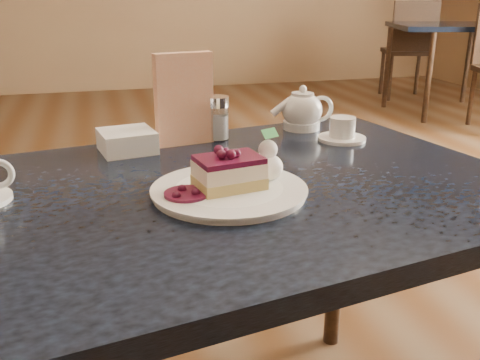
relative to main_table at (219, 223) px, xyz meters
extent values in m
cube|color=black|center=(0.00, 0.00, 0.05)|extent=(1.21, 0.91, 0.04)
cylinder|color=#3B2312|center=(0.44, 0.39, -0.29)|extent=(0.05, 0.05, 0.65)
cylinder|color=white|center=(0.01, -0.05, 0.08)|extent=(0.26, 0.26, 0.01)
cube|color=#DEC260|center=(0.01, -0.05, 0.09)|extent=(0.12, 0.10, 0.02)
cube|color=#FFECCA|center=(0.01, -0.05, 0.12)|extent=(0.12, 0.09, 0.03)
cube|color=#42122D|center=(0.01, -0.05, 0.13)|extent=(0.12, 0.09, 0.01)
ellipsoid|color=white|center=(0.08, -0.02, 0.11)|extent=(0.05, 0.05, 0.05)
cylinder|color=#42122D|center=(-0.07, -0.06, 0.09)|extent=(0.07, 0.07, 0.01)
cylinder|color=white|center=(0.35, 0.22, 0.08)|extent=(0.11, 0.11, 0.01)
cylinder|color=white|center=(0.35, 0.22, 0.10)|extent=(0.06, 0.06, 0.05)
ellipsoid|color=white|center=(0.29, 0.35, 0.12)|extent=(0.10, 0.10, 0.09)
cylinder|color=white|center=(0.29, 0.35, 0.16)|extent=(0.06, 0.06, 0.01)
cylinder|color=white|center=(0.22, 0.35, 0.12)|extent=(0.06, 0.02, 0.05)
cube|color=white|center=(-0.01, 0.29, 0.17)|extent=(0.13, 0.05, 0.20)
cylinder|color=white|center=(0.07, 0.30, 0.11)|extent=(0.05, 0.05, 0.08)
cylinder|color=silver|center=(0.07, 0.30, 0.16)|extent=(0.06, 0.06, 0.02)
cube|color=white|center=(-0.14, 0.26, 0.10)|extent=(0.13, 0.13, 0.05)
cube|color=black|center=(2.79, 3.17, 0.11)|extent=(1.19, 1.06, 0.04)
cylinder|color=#3B2312|center=(2.37, 2.85, -0.26)|extent=(0.04, 0.04, 0.71)
cylinder|color=#3B2312|center=(2.37, 3.49, -0.26)|extent=(0.04, 0.04, 0.71)
cylinder|color=#3B2312|center=(3.21, 3.49, -0.26)|extent=(0.04, 0.04, 0.71)
camera|label=1|loc=(-0.20, -0.87, 0.40)|focal=40.00mm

